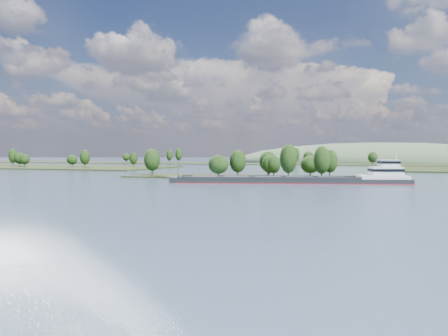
% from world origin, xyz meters
% --- Properties ---
extents(ground, '(1800.00, 1800.00, 0.00)m').
position_xyz_m(ground, '(0.00, 120.00, 0.00)').
color(ground, '#374760').
rests_on(ground, ground).
extents(tree_island, '(100.00, 33.23, 14.98)m').
position_xyz_m(tree_island, '(6.14, 179.04, 3.97)').
color(tree_island, black).
rests_on(tree_island, ground).
extents(back_shoreline, '(900.00, 60.00, 16.22)m').
position_xyz_m(back_shoreline, '(8.15, 399.85, 0.72)').
color(back_shoreline, black).
rests_on(back_shoreline, ground).
extents(hill_west, '(320.00, 160.00, 44.00)m').
position_xyz_m(hill_west, '(60.00, 500.00, 0.00)').
color(hill_west, '#3E5339').
rests_on(hill_west, ground).
extents(cargo_barge, '(85.25, 30.20, 11.54)m').
position_xyz_m(cargo_barge, '(32.14, 155.74, 1.45)').
color(cargo_barge, black).
rests_on(cargo_barge, ground).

